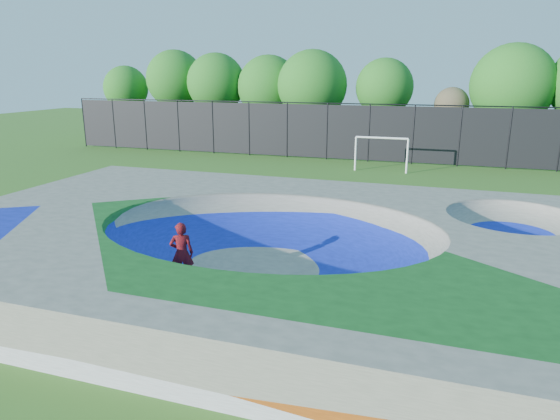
{
  "coord_description": "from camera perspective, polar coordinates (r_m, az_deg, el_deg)",
  "views": [
    {
      "loc": [
        5.07,
        -14.17,
        6.1
      ],
      "look_at": [
        -0.61,
        3.0,
        1.1
      ],
      "focal_mm": 32.0,
      "sensor_mm": 36.0,
      "label": 1
    }
  ],
  "objects": [
    {
      "name": "soccer_goal",
      "position": [
        32.18,
        11.51,
        6.99
      ],
      "size": [
        3.35,
        0.12,
        2.21
      ],
      "color": "white",
      "rests_on": "ground"
    },
    {
      "name": "skater",
      "position": [
        15.03,
        -11.17,
        -4.88
      ],
      "size": [
        0.82,
        0.7,
        1.9
      ],
      "primitive_type": "imported",
      "rotation": [
        0.0,
        0.0,
        3.57
      ],
      "color": "#B10E14",
      "rests_on": "ground"
    },
    {
      "name": "skateboard",
      "position": [
        15.37,
        -10.99,
        -8.12
      ],
      "size": [
        0.79,
        0.56,
        0.05
      ],
      "primitive_type": "cube",
      "rotation": [
        0.0,
        0.0,
        0.48
      ],
      "color": "black",
      "rests_on": "ground"
    },
    {
      "name": "ground",
      "position": [
        16.24,
        -1.3,
        -6.61
      ],
      "size": [
        120.0,
        120.0,
        0.0
      ],
      "primitive_type": "plane",
      "color": "#33631B",
      "rests_on": "ground"
    },
    {
      "name": "treeline",
      "position": [
        40.65,
        14.41,
        13.55
      ],
      "size": [
        53.17,
        7.51,
        8.31
      ],
      "color": "#493B24",
      "rests_on": "ground"
    },
    {
      "name": "fence",
      "position": [
        35.76,
        10.14,
        8.79
      ],
      "size": [
        48.09,
        0.09,
        4.04
      ],
      "color": "black",
      "rests_on": "ground"
    },
    {
      "name": "skate_deck",
      "position": [
        15.97,
        -1.31,
        -4.12
      ],
      "size": [
        22.0,
        14.0,
        1.5
      ],
      "primitive_type": "cube",
      "color": "gray",
      "rests_on": "ground"
    }
  ]
}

